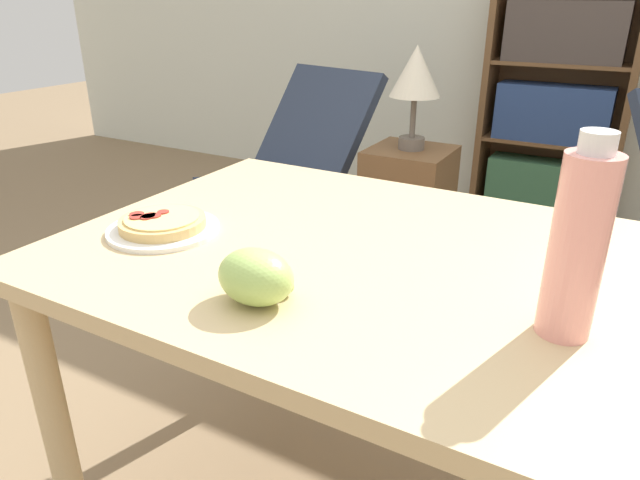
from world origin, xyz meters
name	(u,v)px	position (x,y,z in m)	size (l,w,h in m)	color
dining_table	(359,295)	(-0.02, -0.02, 0.65)	(1.16, 0.86, 0.76)	#D1B27F
pizza_on_plate	(163,225)	(-0.42, -0.14, 0.77)	(0.23, 0.23, 0.04)	white
grape_bunch	(256,277)	(-0.07, -0.29, 0.80)	(0.13, 0.10, 0.09)	#A8CC66
drink_bottle	(578,245)	(0.37, -0.14, 0.90)	(0.08, 0.08, 0.30)	pink
lounge_chair_near	(290,200)	(-1.01, 1.28, 0.29)	(0.71, 0.88, 0.88)	black
bookshelf	(553,110)	(-0.03, 2.46, 0.62)	(0.76, 0.27, 1.31)	brown
side_table	(407,215)	(-0.42, 1.32, 0.30)	(0.34, 0.34, 0.60)	brown
table_lamp	(416,76)	(-0.42, 1.32, 0.90)	(0.21, 0.21, 0.42)	#665B51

